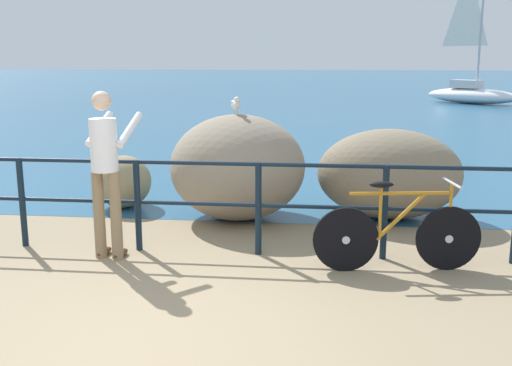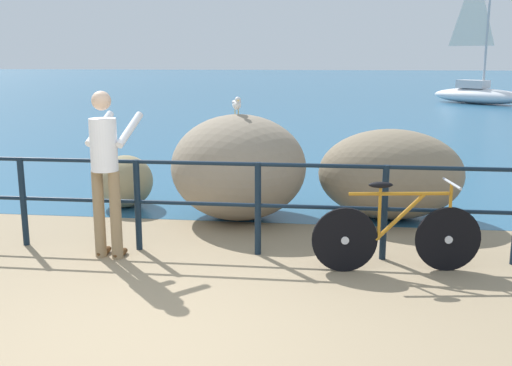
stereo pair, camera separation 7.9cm
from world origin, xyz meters
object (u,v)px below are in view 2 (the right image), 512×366
(breakwater_boulder_left, at_px, (125,181))
(seagull, at_px, (237,103))
(person_at_railing, at_px, (106,166))
(breakwater_boulder_right, at_px, (391,174))
(breakwater_boulder_main, at_px, (239,167))
(sailboat, at_px, (478,88))
(bicycle, at_px, (397,234))

(breakwater_boulder_left, height_order, seagull, seagull)
(person_at_railing, distance_m, breakwater_boulder_right, 3.74)
(breakwater_boulder_main, xyz_separation_m, seagull, (-0.02, 0.03, 0.83))
(breakwater_boulder_left, relative_size, sailboat, 0.14)
(breakwater_boulder_main, height_order, seagull, seagull)
(sailboat, bearing_deg, seagull, -69.46)
(person_at_railing, bearing_deg, seagull, -22.92)
(breakwater_boulder_main, xyz_separation_m, breakwater_boulder_left, (-1.71, 0.41, -0.32))
(bicycle, distance_m, breakwater_boulder_left, 4.21)
(seagull, distance_m, sailboat, 22.23)
(person_at_railing, relative_size, breakwater_boulder_main, 1.00)
(breakwater_boulder_left, xyz_separation_m, seagull, (1.68, -0.38, 1.15))
(person_at_railing, xyz_separation_m, breakwater_boulder_right, (3.14, 1.99, -0.40))
(breakwater_boulder_left, bearing_deg, breakwater_boulder_main, -13.55)
(seagull, height_order, sailboat, sailboat)
(seagull, bearing_deg, bicycle, 29.84)
(person_at_railing, relative_size, breakwater_boulder_left, 2.10)
(person_at_railing, xyz_separation_m, sailboat, (8.99, 22.53, -0.28))
(seagull, bearing_deg, breakwater_boulder_left, -119.04)
(breakwater_boulder_left, bearing_deg, seagull, -12.79)
(bicycle, xyz_separation_m, seagull, (-1.90, 1.83, 1.14))
(breakwater_boulder_right, bearing_deg, breakwater_boulder_main, -172.43)
(breakwater_boulder_main, relative_size, seagull, 5.20)
(breakwater_boulder_main, relative_size, breakwater_boulder_right, 0.93)
(bicycle, height_order, breakwater_boulder_left, bicycle)
(bicycle, height_order, breakwater_boulder_right, breakwater_boulder_right)
(breakwater_boulder_left, height_order, breakwater_boulder_right, breakwater_boulder_right)
(bicycle, relative_size, breakwater_boulder_right, 0.89)
(bicycle, relative_size, breakwater_boulder_left, 1.99)
(breakwater_boulder_right, bearing_deg, bicycle, -93.41)
(seagull, bearing_deg, sailboat, 142.99)
(breakwater_boulder_left, height_order, sailboat, sailboat)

